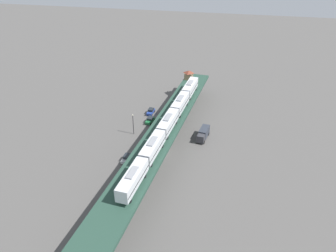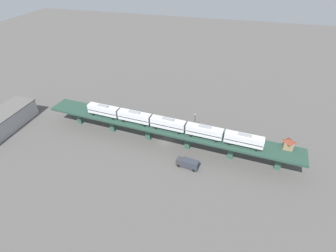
{
  "view_description": "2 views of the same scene",
  "coord_description": "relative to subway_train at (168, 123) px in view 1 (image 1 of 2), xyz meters",
  "views": [
    {
      "loc": [
        -18.33,
        74.84,
        54.29
      ],
      "look_at": [
        -1.54,
        -1.54,
        8.53
      ],
      "focal_mm": 35.0,
      "sensor_mm": 36.0,
      "label": 1
    },
    {
      "loc": [
        -72.0,
        -21.26,
        59.29
      ],
      "look_at": [
        -1.54,
        -1.54,
        8.53
      ],
      "focal_mm": 28.0,
      "sensor_mm": 36.0,
      "label": 2
    }
  ],
  "objects": [
    {
      "name": "elevated_viaduct",
      "position": [
        1.52,
        1.38,
        -3.52
      ],
      "size": [
        16.25,
        92.38,
        7.03
      ],
      "color": "#244135",
      "rests_on": "ground"
    },
    {
      "name": "subway_train",
      "position": [
        0.0,
        0.0,
        0.0
      ],
      "size": [
        8.16,
        62.41,
        4.45
      ],
      "color": "silver",
      "rests_on": "elevated_viaduct"
    },
    {
      "name": "street_lamp",
      "position": [
        12.65,
        -7.17,
        -5.47
      ],
      "size": [
        0.44,
        0.44,
        6.94
      ],
      "color": "black",
      "rests_on": "ground"
    },
    {
      "name": "delivery_truck",
      "position": [
        -9.07,
        -9.12,
        -7.81
      ],
      "size": [
        3.29,
        7.45,
        3.2
      ],
      "color": "#333338",
      "rests_on": "ground"
    },
    {
      "name": "street_car_green",
      "position": [
        9.5,
        -15.25,
        -8.64
      ],
      "size": [
        2.45,
        4.62,
        1.89
      ],
      "color": "#1E6638",
      "rests_on": "ground"
    },
    {
      "name": "street_car_silver",
      "position": [
        10.14,
        6.94,
        -8.64
      ],
      "size": [
        2.31,
        4.56,
        1.89
      ],
      "color": "#B7BABF",
      "rests_on": "ground"
    },
    {
      "name": "signal_hut",
      "position": [
        0.5,
        -38.59,
        -0.74
      ],
      "size": [
        3.48,
        3.48,
        3.4
      ],
      "color": "#8C7251",
      "rests_on": "elevated_viaduct"
    },
    {
      "name": "street_car_blue",
      "position": [
        10.86,
        -21.35,
        -8.64
      ],
      "size": [
        2.19,
        4.52,
        1.89
      ],
      "color": "#233D93",
      "rests_on": "ground"
    },
    {
      "name": "ground_plane",
      "position": [
        1.54,
        1.54,
        -9.57
      ],
      "size": [
        400.0,
        400.0,
        0.0
      ],
      "primitive_type": "plane",
      "color": "#514F4C"
    }
  ]
}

